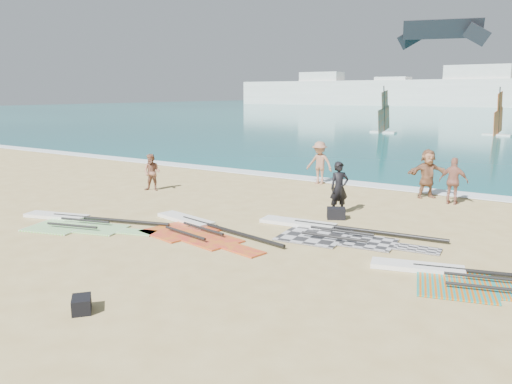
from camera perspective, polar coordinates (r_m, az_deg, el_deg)
The scene contains 17 objects.
ground at distance 12.84m, azimuth -5.02°, elevation -7.95°, with size 300.00×300.00×0.00m, color tan.
surf_line at distance 23.44m, azimuth 13.91°, elevation 0.59°, with size 300.00×1.20×0.04m, color white.
far_town at distance 161.17m, azimuth 25.41°, elevation 10.34°, with size 160.00×8.00×12.00m.
rig_grey at distance 15.42m, azimuth 8.16°, elevation -4.51°, with size 5.89×2.47×0.20m.
rig_green at distance 17.43m, azimuth -19.99°, elevation -3.25°, with size 5.48×2.96×0.20m.
rig_orange at distance 12.50m, azimuth 22.63°, elevation -9.12°, with size 5.26×2.80×0.20m.
rig_red at distance 15.72m, azimuth -6.92°, elevation -4.18°, with size 5.53×2.71×0.20m.
gear_bag_near at distance 17.17m, azimuth 9.14°, elevation -2.42°, with size 0.60×0.44×0.38m, color black.
gear_bag_far at distance 10.57m, azimuth -19.32°, elevation -12.04°, with size 0.51×0.35×0.30m, color black.
person_wetsuit at distance 17.70m, azimuth 9.48°, elevation 0.43°, with size 0.68×0.45×1.87m, color black.
beachgoer_left at distance 22.19m, azimuth -11.80°, elevation 2.21°, with size 0.78×0.61×1.61m, color #99624C.
beachgoer_mid at distance 23.48m, azimuth 7.27°, elevation 3.32°, with size 1.29×0.74×2.00m, color #9D6C54.
beachgoer_back at distance 20.47m, azimuth 21.65°, elevation 1.17°, with size 1.06×0.44×1.81m, color #A76956.
beachgoer_right at distance 21.36m, azimuth 19.01°, elevation 2.00°, with size 1.85×0.59×1.99m, color #976344.
windsurfer_left at distance 54.60m, azimuth 14.39°, elevation 8.00°, with size 2.75×3.32×4.95m.
windsurfer_centre at distance 54.80m, azimuth 25.93°, elevation 7.20°, with size 2.70×3.21×4.81m.
kitesurf_kite at distance 54.82m, azimuth 20.54°, elevation 16.82°, with size 8.62×3.08×2.75m.
Camera 1 is at (7.55, -9.48, 4.23)m, focal length 35.00 mm.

